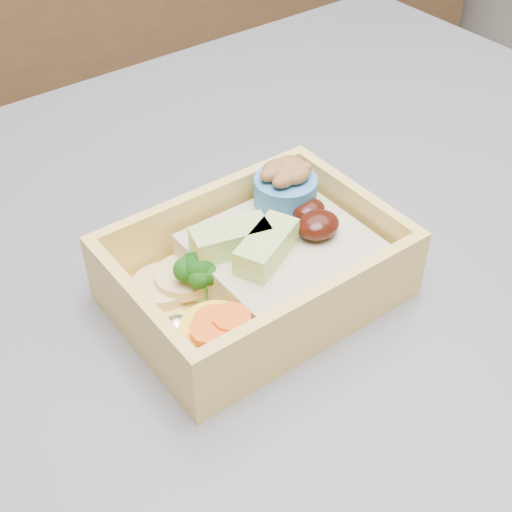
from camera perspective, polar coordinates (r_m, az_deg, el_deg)
bento_box at (r=0.48m, az=0.40°, el=-0.66°), size 0.18×0.13×0.07m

